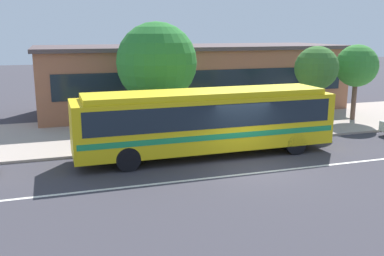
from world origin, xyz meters
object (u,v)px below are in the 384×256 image
Objects in this scene: pedestrian_waiting_near_sign at (114,123)px; street_tree_mid_block at (316,69)px; street_tree_far_end at (357,66)px; pedestrian_standing_by_tree at (241,120)px; pedestrian_walking_along_curb at (121,127)px; street_tree_near_stop at (157,63)px; transit_bus at (206,118)px; bus_stop_sign at (289,103)px.

pedestrian_waiting_near_sign is 0.37× the size of street_tree_mid_block.
pedestrian_standing_by_tree is at bearing -164.98° from street_tree_far_end.
pedestrian_walking_along_curb is 0.28× the size of street_tree_near_stop.
street_tree_far_end is at bearing 5.02° from pedestrian_waiting_near_sign.
pedestrian_standing_by_tree is at bearing -37.32° from street_tree_near_stop.
transit_bus is 7.18× the size of pedestrian_walking_along_curb.
street_tree_near_stop is at bearing 102.95° from transit_bus.
bus_stop_sign is (8.79, -0.19, 0.71)m from pedestrian_walking_along_curb.
street_tree_mid_block is at bearing 23.55° from transit_bus.
street_tree_mid_block is at bearing 15.29° from pedestrian_standing_by_tree.
bus_stop_sign reaches higher than pedestrian_walking_along_curb.
street_tree_far_end reaches higher than street_tree_mid_block.
pedestrian_standing_by_tree is 5.91m from street_tree_mid_block.
pedestrian_walking_along_curb is at bearing -71.70° from pedestrian_waiting_near_sign.
pedestrian_walking_along_curb is 11.54m from street_tree_mid_block.
pedestrian_walking_along_curb is 6.02m from pedestrian_standing_by_tree.
street_tree_far_end is at bearing 14.60° from street_tree_mid_block.
pedestrian_waiting_near_sign is at bearing -174.98° from street_tree_far_end.
street_tree_far_end is at bearing 15.02° from pedestrian_standing_by_tree.
street_tree_mid_block is at bearing 5.79° from pedestrian_walking_along_curb.
street_tree_near_stop is at bearing 34.74° from pedestrian_waiting_near_sign.
transit_bus is at bearing -156.45° from street_tree_mid_block.
pedestrian_standing_by_tree is 0.35× the size of street_tree_far_end.
street_tree_far_end is at bearing -2.25° from street_tree_near_stop.
street_tree_mid_block reaches higher than pedestrian_waiting_near_sign.
bus_stop_sign is (9.02, -0.91, 0.65)m from pedestrian_waiting_near_sign.
pedestrian_walking_along_curb is at bearing 146.75° from transit_bus.
transit_bus is at bearing -159.07° from street_tree_far_end.
transit_bus is 4.77m from pedestrian_waiting_near_sign.
pedestrian_waiting_near_sign is 9.09m from bus_stop_sign.
pedestrian_standing_by_tree is 0.27× the size of street_tree_near_stop.
pedestrian_walking_along_curb is at bearing 178.73° from bus_stop_sign.
street_tree_mid_block is (7.79, 3.40, 1.71)m from transit_bus.
pedestrian_waiting_near_sign is 1.06× the size of pedestrian_standing_by_tree.
transit_bus is 1.98× the size of street_tree_near_stop.
bus_stop_sign reaches higher than pedestrian_waiting_near_sign.
bus_stop_sign is 0.56× the size of street_tree_far_end.
street_tree_far_end reaches higher than pedestrian_standing_by_tree.
pedestrian_waiting_near_sign is at bearing 170.86° from pedestrian_standing_by_tree.
street_tree_mid_block is (2.45, 1.33, 1.65)m from bus_stop_sign.
bus_stop_sign is at bearing -1.27° from pedestrian_walking_along_curb.
pedestrian_standing_by_tree is at bearing -178.07° from bus_stop_sign.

